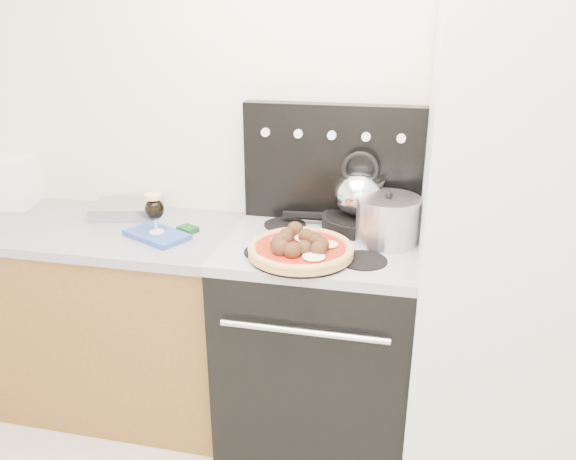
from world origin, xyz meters
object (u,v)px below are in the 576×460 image
(tea_kettle, at_px, (359,190))
(stock_pot, at_px, (387,221))
(base_cabinet, at_px, (88,316))
(skillet, at_px, (358,222))
(stove_body, at_px, (318,345))
(oven_mitt, at_px, (157,235))
(beer_glass, at_px, (155,213))
(pizza, at_px, (301,247))
(pizza_pan, at_px, (301,255))
(fridge, at_px, (509,252))

(tea_kettle, xyz_separation_m, stock_pot, (0.13, -0.13, -0.08))
(base_cabinet, relative_size, skillet, 4.80)
(stove_body, xyz_separation_m, oven_mitt, (-0.68, -0.05, 0.47))
(base_cabinet, xyz_separation_m, stock_pot, (1.36, 0.03, 0.58))
(skillet, bearing_deg, beer_glass, -163.59)
(pizza, bearing_deg, tea_kettle, 63.19)
(beer_glass, bearing_deg, stove_body, 4.37)
(beer_glass, bearing_deg, oven_mitt, 0.00)
(beer_glass, relative_size, skillet, 0.56)
(oven_mitt, bearing_deg, skillet, 16.41)
(beer_glass, xyz_separation_m, pizza_pan, (0.63, -0.11, -0.08))
(oven_mitt, height_order, beer_glass, beer_glass)
(pizza_pan, height_order, tea_kettle, tea_kettle)
(stove_body, bearing_deg, pizza_pan, -106.94)
(stock_pot, bearing_deg, beer_glass, -173.73)
(oven_mitt, xyz_separation_m, pizza, (0.63, -0.11, 0.05))
(pizza, height_order, tea_kettle, tea_kettle)
(fridge, height_order, stock_pot, fridge)
(fridge, relative_size, beer_glass, 11.24)
(base_cabinet, distance_m, pizza_pan, 1.18)
(stove_body, bearing_deg, tea_kettle, 55.70)
(beer_glass, distance_m, skillet, 0.84)
(fridge, bearing_deg, beer_glass, -178.89)
(beer_glass, bearing_deg, stock_pot, 6.27)
(pizza_pan, xyz_separation_m, tea_kettle, (0.18, 0.35, 0.16))
(pizza, distance_m, tea_kettle, 0.41)
(skillet, bearing_deg, pizza, -116.81)
(oven_mitt, relative_size, skillet, 0.88)
(pizza_pan, distance_m, skillet, 0.39)
(fridge, height_order, beer_glass, fridge)
(oven_mitt, relative_size, beer_glass, 1.57)
(stove_body, relative_size, oven_mitt, 3.31)
(skillet, bearing_deg, tea_kettle, 0.00)
(stove_body, bearing_deg, beer_glass, -175.63)
(pizza, bearing_deg, base_cabinet, 169.92)
(stove_body, height_order, tea_kettle, tea_kettle)
(fridge, height_order, tea_kettle, fridge)
(pizza_pan, relative_size, tea_kettle, 1.64)
(pizza_pan, bearing_deg, beer_glass, 169.98)
(stove_body, relative_size, tea_kettle, 3.84)
(fridge, relative_size, tea_kettle, 8.28)
(pizza_pan, bearing_deg, pizza, 0.00)
(fridge, xyz_separation_m, skillet, (-0.57, 0.21, -0.00))
(base_cabinet, relative_size, stock_pot, 5.97)
(pizza, bearing_deg, stock_pot, 35.27)
(stove_body, bearing_deg, stock_pot, 11.32)
(pizza, bearing_deg, pizza_pan, 180.00)
(beer_glass, xyz_separation_m, tea_kettle, (0.80, 0.24, 0.08))
(pizza, bearing_deg, fridge, 10.41)
(skillet, relative_size, stock_pot, 1.24)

